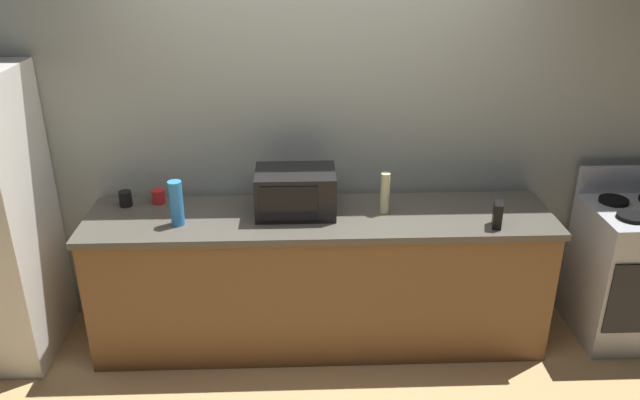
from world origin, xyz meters
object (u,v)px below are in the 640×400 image
Objects in this scene: cordless_phone at (498,215)px; mug_red at (159,196)px; bottle_hand_soap at (385,193)px; stove_range at (629,271)px; bottle_spray_cleaner at (176,203)px; mug_black at (126,199)px; microwave at (295,192)px.

mug_red is at bearing -176.59° from cordless_phone.
stove_range is at bearing -1.01° from bottle_hand_soap.
bottle_hand_soap reaches higher than mug_red.
bottle_hand_soap is (1.23, 0.12, -0.01)m from bottle_spray_cleaner.
bottle_hand_soap is 2.91× the size of mug_red.
microwave is at bearing -7.35° from mug_black.
bottle_spray_cleaner is 0.47m from mug_black.
mug_black is at bearing 143.31° from bottle_spray_cleaner.
cordless_phone reaches higher than mug_red.
mug_red is at bearing 10.62° from mug_black.
microwave is 3.20× the size of cordless_phone.
stove_range reaches higher than mug_black.
mug_black is at bearing 176.70° from stove_range.
bottle_hand_soap reaches higher than mug_black.
stove_range is at bearing 26.00° from cordless_phone.
bottle_hand_soap is at bearing 5.52° from bottle_spray_cleaner.
cordless_phone is at bearing -9.57° from mug_black.
cordless_phone is (1.17, -0.24, -0.06)m from microwave.
bottle_hand_soap is at bearing -5.58° from mug_black.
mug_red is 0.91× the size of mug_black.
cordless_phone is at bearing -11.56° from microwave.
mug_red is at bearing 168.64° from microwave.
mug_red is (-2.04, 0.41, -0.03)m from cordless_phone.
mug_black is (-1.60, 0.16, -0.08)m from bottle_hand_soap.
cordless_phone is 2.08m from mug_red.
cordless_phone is 1.87m from bottle_spray_cleaner.
cordless_phone is 0.67m from bottle_hand_soap.
microwave and bottle_spray_cleaner have the same top height.
bottle_spray_cleaner is at bearing -60.97° from mug_red.
mug_black is (-0.20, -0.04, 0.00)m from mug_red.
stove_range is at bearing 1.83° from bottle_spray_cleaner.
bottle_hand_soap is at bearing 175.63° from cordless_phone.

